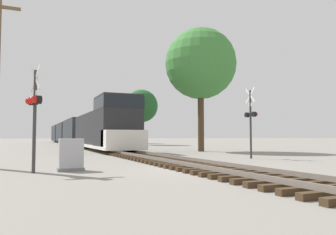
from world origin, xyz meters
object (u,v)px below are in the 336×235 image
at_px(crossing_signal_far, 251,117).
at_px(relay_cabinet, 71,155).
at_px(crossing_signal_near, 34,106).
at_px(tree_mid_background, 141,106).
at_px(tree_deep_background, 130,115).
at_px(freight_train, 74,132).
at_px(tree_far_right, 201,64).

relative_size(crossing_signal_far, relay_cabinet, 3.41).
xyz_separation_m(crossing_signal_near, tree_mid_background, (15.45, 34.56, 3.49)).
height_order(crossing_signal_far, tree_mid_background, tree_mid_background).
height_order(tree_mid_background, tree_deep_background, tree_mid_background).
relative_size(tree_mid_background, tree_deep_background, 1.12).
relative_size(freight_train, crossing_signal_far, 15.13).
distance_m(freight_train, crossing_signal_far, 37.87).
distance_m(crossing_signal_far, tree_mid_background, 31.71).
xyz_separation_m(crossing_signal_near, crossing_signal_far, (11.94, 3.24, 0.03)).
xyz_separation_m(freight_train, tree_far_right, (7.40, -28.19, 5.72)).
bearing_deg(tree_deep_background, crossing_signal_near, -110.29).
bearing_deg(relay_cabinet, tree_mid_background, 67.66).
bearing_deg(crossing_signal_far, freight_train, 10.31).
xyz_separation_m(relay_cabinet, tree_far_right, (12.29, 12.25, 7.09)).
height_order(freight_train, tree_deep_background, tree_deep_background).
height_order(crossing_signal_near, tree_far_right, tree_far_right).
bearing_deg(relay_cabinet, tree_deep_background, 71.12).
height_order(freight_train, relay_cabinet, freight_train).
distance_m(freight_train, relay_cabinet, 40.75).
relative_size(freight_train, tree_deep_background, 8.48).
height_order(relay_cabinet, tree_far_right, tree_far_right).
height_order(tree_far_right, tree_mid_background, tree_far_right).
relative_size(tree_far_right, tree_deep_background, 1.45).
bearing_deg(tree_deep_background, tree_far_right, -95.54).
height_order(relay_cabinet, tree_mid_background, tree_mid_background).
distance_m(crossing_signal_near, tree_mid_background, 38.02).
height_order(crossing_signal_near, crossing_signal_far, crossing_signal_far).
bearing_deg(crossing_signal_near, freight_train, 153.76).
bearing_deg(freight_train, tree_deep_background, 24.71).
distance_m(tree_mid_background, tree_deep_background, 11.11).
relative_size(crossing_signal_near, relay_cabinet, 3.14).
bearing_deg(relay_cabinet, tree_far_right, 44.90).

